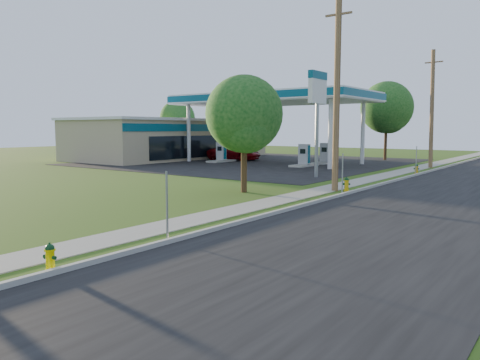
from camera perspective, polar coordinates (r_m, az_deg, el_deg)
name	(u,v)px	position (r m, az deg, el deg)	size (l,w,h in m)	color
ground_plane	(19,277)	(11.31, -25.33, -10.66)	(140.00, 140.00, 0.00)	#355217
road	(386,225)	(16.18, 17.36, -5.31)	(8.00, 120.00, 0.02)	black
curb	(282,211)	(17.85, 5.13, -3.77)	(0.15, 120.00, 0.15)	#ABA99D
sidewalk	(245,208)	(18.81, 0.56, -3.42)	(1.50, 120.00, 0.03)	gray
forecourt	(254,162)	(45.14, 1.78, 2.23)	(26.00, 28.00, 0.02)	black
utility_pole_mid	(337,93)	(24.35, 11.72, 10.31)	(1.40, 0.32, 9.80)	brown
utility_pole_far	(432,109)	(41.34, 22.35, 8.04)	(1.40, 0.32, 9.50)	brown
sign_post_near	(167,206)	(13.33, -8.89, -3.21)	(0.05, 0.04, 2.00)	gray
sign_post_mid	(342,174)	(23.12, 12.38, 0.71)	(0.05, 0.04, 2.00)	gray
sign_post_far	(416,160)	(34.59, 20.68, 2.24)	(0.05, 0.04, 2.00)	gray
gas_canopy	(272,99)	(44.00, 3.98, 9.78)	(18.18, 9.18, 6.40)	silver
fuel_pump_nw	(221,155)	(44.98, -2.30, 3.12)	(1.20, 3.20, 1.90)	#ABA99D
fuel_pump_ne	(304,158)	(39.98, 7.82, 2.67)	(1.20, 3.20, 1.90)	#ABA99D
fuel_pump_sw	(246,153)	(48.16, 0.69, 3.33)	(1.20, 3.20, 1.90)	#ABA99D
fuel_pump_se	(325,156)	(43.53, 10.36, 2.92)	(1.20, 3.20, 1.90)	#ABA99D
convenience_store	(172,138)	(52.08, -8.24, 5.04)	(10.40, 22.40, 4.25)	tan
price_pylon	(318,94)	(31.02, 9.43, 10.34)	(0.34, 2.04, 6.85)	gray
tree_verge	(245,117)	(23.22, 0.58, 7.68)	(3.85, 3.85, 5.83)	#3D2816
tree_lot	(387,109)	(50.05, 17.52, 8.21)	(5.26, 5.26, 7.97)	#3D2816
tree_back	(178,119)	(62.02, -7.61, 7.37)	(4.56, 4.56, 6.90)	#3D2816
hydrant_near	(50,258)	(11.35, -22.15, -8.75)	(0.35, 0.31, 0.67)	#F7DD00
hydrant_mid	(347,184)	(24.47, 12.86, -0.51)	(0.38, 0.34, 0.74)	yellow
hydrant_far	(416,169)	(35.28, 20.71, 1.27)	(0.38, 0.34, 0.74)	gold
car_red	(234,153)	(47.56, -0.70, 3.34)	(2.54, 5.51, 1.53)	#6B050A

